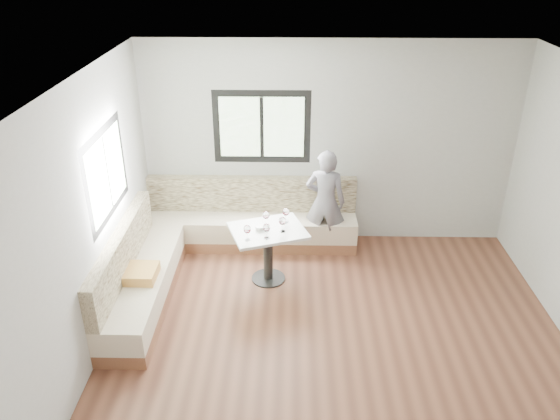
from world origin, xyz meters
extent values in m
cube|color=brown|center=(0.00, 0.00, 0.00)|extent=(5.00, 5.00, 0.01)
cube|color=white|center=(0.00, 0.00, 2.80)|extent=(5.00, 5.00, 0.01)
cube|color=#B7B7B2|center=(0.00, 2.50, 1.40)|extent=(5.00, 0.01, 2.80)
cube|color=#B7B7B2|center=(-2.50, 0.00, 1.40)|extent=(0.01, 5.00, 2.80)
cube|color=black|center=(-0.90, 2.49, 1.65)|extent=(1.30, 0.02, 1.00)
cube|color=black|center=(-2.49, 0.90, 1.65)|extent=(0.02, 1.30, 1.00)
cube|color=#915738|center=(-1.05, 2.23, 0.08)|extent=(2.90, 0.55, 0.16)
cube|color=beige|center=(-1.05, 2.23, 0.30)|extent=(2.90, 0.55, 0.29)
cube|color=beige|center=(-1.05, 2.43, 0.70)|extent=(2.90, 0.14, 0.50)
cube|color=#915738|center=(-2.23, 0.82, 0.08)|extent=(0.55, 2.25, 0.16)
cube|color=beige|center=(-2.23, 0.82, 0.30)|extent=(0.55, 2.25, 0.29)
cube|color=beige|center=(-2.43, 0.82, 0.70)|extent=(0.14, 2.25, 0.50)
cube|color=#D5964D|center=(-2.22, 0.69, 0.51)|extent=(0.40, 0.40, 0.12)
cylinder|color=black|center=(-0.78, 1.36, 0.01)|extent=(0.43, 0.43, 0.02)
cylinder|color=black|center=(-0.78, 1.36, 0.34)|extent=(0.12, 0.12, 0.68)
cube|color=silver|center=(-0.78, 1.36, 0.70)|extent=(1.06, 0.94, 0.04)
imported|color=slate|center=(-0.04, 2.12, 0.73)|extent=(0.59, 0.44, 1.47)
cylinder|color=white|center=(-0.88, 1.37, 0.74)|extent=(0.11, 0.11, 0.04)
sphere|color=black|center=(-0.86, 1.38, 0.76)|extent=(0.02, 0.02, 0.02)
sphere|color=black|center=(-0.89, 1.38, 0.76)|extent=(0.02, 0.02, 0.02)
sphere|color=black|center=(-0.88, 1.35, 0.76)|extent=(0.02, 0.02, 0.02)
cylinder|color=white|center=(-1.01, 1.10, 0.72)|extent=(0.06, 0.06, 0.01)
cylinder|color=white|center=(-1.01, 1.10, 0.77)|extent=(0.01, 0.01, 0.08)
ellipsoid|color=white|center=(-1.01, 1.10, 0.87)|extent=(0.09, 0.09, 0.11)
cylinder|color=#4D030B|center=(-1.01, 1.10, 0.84)|extent=(0.06, 0.06, 0.02)
cylinder|color=white|center=(-0.79, 1.15, 0.72)|extent=(0.06, 0.06, 0.01)
cylinder|color=white|center=(-0.79, 1.15, 0.77)|extent=(0.01, 0.01, 0.08)
ellipsoid|color=white|center=(-0.79, 1.15, 0.87)|extent=(0.09, 0.09, 0.11)
cylinder|color=#4D030B|center=(-0.79, 1.15, 0.84)|extent=(0.06, 0.06, 0.02)
cylinder|color=white|center=(-0.60, 1.32, 0.72)|extent=(0.06, 0.06, 0.01)
cylinder|color=white|center=(-0.60, 1.32, 0.77)|extent=(0.01, 0.01, 0.08)
ellipsoid|color=white|center=(-0.60, 1.32, 0.87)|extent=(0.09, 0.09, 0.11)
cylinder|color=#4D030B|center=(-0.60, 1.32, 0.84)|extent=(0.06, 0.06, 0.02)
cylinder|color=white|center=(-0.81, 1.47, 0.72)|extent=(0.06, 0.06, 0.01)
cylinder|color=white|center=(-0.81, 1.47, 0.77)|extent=(0.01, 0.01, 0.08)
ellipsoid|color=white|center=(-0.81, 1.47, 0.87)|extent=(0.09, 0.09, 0.11)
cylinder|color=#4D030B|center=(-0.81, 1.47, 0.84)|extent=(0.06, 0.06, 0.02)
cylinder|color=white|center=(-0.57, 1.56, 0.72)|extent=(0.06, 0.06, 0.01)
cylinder|color=white|center=(-0.57, 1.56, 0.77)|extent=(0.01, 0.01, 0.08)
ellipsoid|color=white|center=(-0.57, 1.56, 0.87)|extent=(0.09, 0.09, 0.11)
cylinder|color=#4D030B|center=(-0.57, 1.56, 0.84)|extent=(0.06, 0.06, 0.02)
camera|label=1|loc=(-0.51, -4.46, 3.94)|focal=35.00mm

